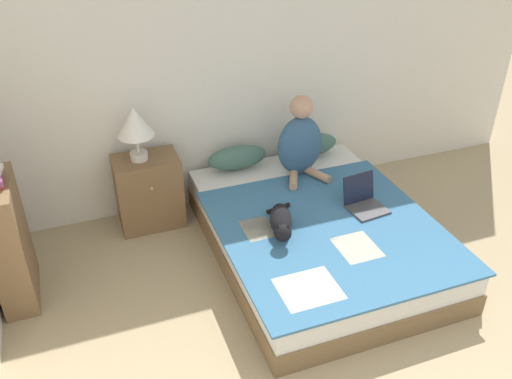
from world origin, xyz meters
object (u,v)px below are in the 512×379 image
bed (317,234)px  laptop_open (364,202)px  pillow_far (309,145)px  cat_tabby (281,222)px  pillow_near (237,157)px  bookshelf (9,242)px  nightstand (149,192)px  person_sitting (300,142)px  table_lamp (135,124)px

bed → laptop_open: bearing=-4.9°
pillow_far → cat_tabby: pillow_far is taller
pillow_near → bookshelf: bookshelf is taller
pillow_far → laptop_open: 0.98m
cat_tabby → nightstand: bearing=-122.0°
pillow_far → cat_tabby: bearing=-124.7°
bed → pillow_near: size_ratio=3.92×
bed → pillow_far: 1.05m
pillow_far → bookshelf: bearing=-166.7°
person_sitting → bed: bearing=-100.9°
nightstand → table_lamp: table_lamp is taller
table_lamp → bookshelf: 1.28m
laptop_open → cat_tabby: bearing=178.6°
table_lamp → nightstand: bearing=1.5°
bed → pillow_far: size_ratio=3.92×
bed → pillow_far: bearing=69.2°
laptop_open → pillow_far: bearing=85.3°
pillow_far → laptop_open: size_ratio=1.68×
bed → pillow_near: pillow_near is taller
table_lamp → laptop_open: bearing=-29.9°
pillow_near → laptop_open: bearing=-52.6°
pillow_far → person_sitting: size_ratio=0.75×
person_sitting → laptop_open: bearing=-69.7°
pillow_near → pillow_far: (0.71, 0.00, 0.00)m
pillow_far → bookshelf: (-2.61, -0.62, -0.00)m
bed → cat_tabby: size_ratio=3.97×
pillow_near → laptop_open: size_ratio=1.68×
table_lamp → person_sitting: bearing=-9.6°
table_lamp → bookshelf: (-1.04, -0.57, -0.49)m
bookshelf → table_lamp: bearing=28.9°
bed → laptop_open: (0.39, -0.03, 0.24)m
pillow_far → laptop_open: laptop_open is taller
cat_tabby → table_lamp: 1.40m
pillow_near → table_lamp: 0.99m
bed → person_sitting: 0.84m
pillow_near → table_lamp: bearing=-176.7°
pillow_near → bookshelf: size_ratio=0.58×
bed → bookshelf: size_ratio=2.26×
pillow_near → bookshelf: bearing=-161.9°
pillow_far → nightstand: (-1.53, -0.05, -0.15)m
cat_tabby → laptop_open: laptop_open is taller
person_sitting → cat_tabby: (-0.49, -0.76, -0.22)m
table_lamp → bed: bearing=-36.2°
pillow_near → cat_tabby: bearing=-90.3°
pillow_far → laptop_open: (0.03, -0.97, -0.05)m
pillow_far → person_sitting: (-0.23, -0.28, 0.20)m
person_sitting → table_lamp: table_lamp is taller
person_sitting → bookshelf: 2.42m
laptop_open → pillow_near: bearing=121.0°
pillow_far → person_sitting: bearing=-129.7°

